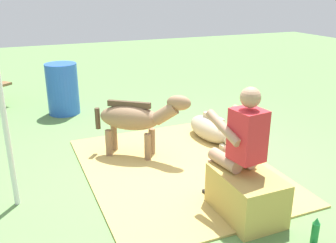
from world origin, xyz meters
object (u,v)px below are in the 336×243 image
Objects in this scene: hay_bale at (246,195)px; pony_lying at (214,130)px; soda_bottle at (315,231)px; water_barrel at (63,89)px; tent_pole_left at (1,99)px; pony_standing at (136,118)px; person_seated at (239,143)px.

pony_lying is (1.83, -0.66, -0.05)m from hay_bale.
soda_bottle is 5.02m from water_barrel.
pony_lying is 0.57× the size of tent_pole_left.
water_barrel is 3.21m from tent_pole_left.
tent_pole_left is (1.77, 2.50, 1.06)m from soda_bottle.
pony_lying is (0.04, -1.24, -0.37)m from pony_standing.
water_barrel is at bearing 16.85° from person_seated.
person_seated is 5.09× the size of soda_bottle.
tent_pole_left is at bearing 54.66° from soda_bottle.
soda_bottle is 0.11× the size of tent_pole_left.
person_seated is 1.88m from pony_lying.
soda_bottle is at bearing 172.49° from pony_lying.
hay_bale is 2.62m from tent_pole_left.
person_seated reaches higher than water_barrel.
hay_bale is 0.57× the size of person_seated.
person_seated is 1.18× the size of pony_standing.
person_seated is 4.15m from water_barrel.
person_seated reaches higher than hay_bale.
hay_bale is 2.90× the size of soda_bottle.
soda_bottle is at bearing -156.06° from person_seated.
person_seated reaches higher than pony_lying.
pony_lying is 1.45× the size of water_barrel.
pony_standing is 4.33× the size of soda_bottle.
pony_standing is 2.62m from soda_bottle.
water_barrel is at bearing 39.18° from pony_lying.
hay_bale is at bearing -163.60° from water_barrel.
tent_pole_left is at bearing 162.41° from water_barrel.
soda_bottle is (-0.79, -0.35, -0.62)m from person_seated.
tent_pole_left is at bearing 65.48° from person_seated.
tent_pole_left reaches higher than pony_lying.
person_seated is 1.00× the size of pony_lying.
hay_bale is 4.31m from water_barrel.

